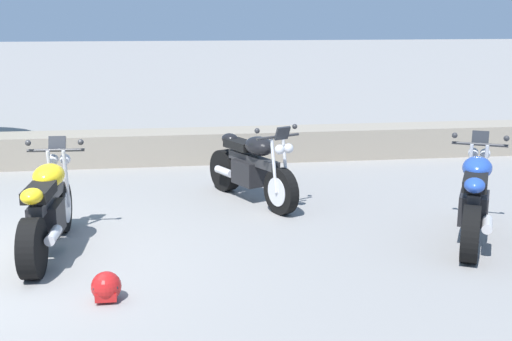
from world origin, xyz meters
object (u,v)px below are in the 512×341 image
at_px(motorcycle_yellow_near_left, 48,210).
at_px(rider_helmet, 106,287).
at_px(motorcycle_blue_far_right, 475,200).
at_px(motorcycle_black_centre, 252,168).

xyz_separation_m(motorcycle_yellow_near_left, rider_helmet, (0.72, -1.42, -0.35)).
xyz_separation_m(motorcycle_blue_far_right, rider_helmet, (-4.12, -1.13, -0.35)).
relative_size(motorcycle_yellow_near_left, motorcycle_blue_far_right, 1.09).
height_order(motorcycle_yellow_near_left, motorcycle_black_centre, same).
bearing_deg(motorcycle_blue_far_right, motorcycle_black_centre, 140.01).
bearing_deg(motorcycle_black_centre, motorcycle_blue_far_right, -39.99).
distance_m(motorcycle_black_centre, motorcycle_blue_far_right, 3.05).
bearing_deg(rider_helmet, motorcycle_black_centre, 60.05).
bearing_deg(rider_helmet, motorcycle_yellow_near_left, 116.98).
height_order(motorcycle_black_centre, motorcycle_blue_far_right, same).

